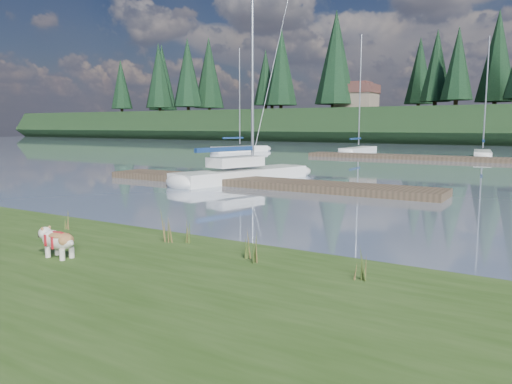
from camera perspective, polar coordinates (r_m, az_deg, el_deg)
The scene contains 21 objects.
ground at distance 40.39m, azimuth 20.95°, elevation 3.40°, with size 200.00×200.00×0.00m, color #7F90A8.
ridge at distance 82.95m, azimuth 26.61°, elevation 6.76°, with size 200.00×20.00×5.00m, color black.
bulldog at distance 9.39m, azimuth -21.68°, elevation -5.09°, with size 0.83×0.37×0.51m.
sailboat_main at distance 24.12m, azimuth -0.50°, elevation 2.36°, with size 3.63×8.57×12.16m.
dock_near at distance 21.96m, azimuth 0.07°, elevation 1.13°, with size 16.00×2.00×0.30m, color #4C3D2C.
dock_far at distance 40.06m, azimuth 23.77°, elevation 3.44°, with size 26.00×2.20×0.30m, color #4C3D2C.
sailboat_bg_0 at distance 49.86m, azimuth -1.30°, elevation 4.99°, with size 3.61×6.97×10.15m.
sailboat_bg_1 at distance 48.74m, azimuth 11.88°, elevation 4.78°, with size 1.47×7.34×11.02m.
sailboat_bg_2 at distance 45.19m, azimuth 24.45°, elevation 4.04°, with size 2.13×6.49×9.77m.
weed_0 at distance 10.03m, azimuth -10.05°, elevation -4.01°, with size 0.17×0.14×0.70m.
weed_1 at distance 9.93m, azimuth -8.01°, elevation -4.69°, with size 0.17×0.14×0.45m.
weed_2 at distance 8.42m, azimuth -0.16°, elevation -6.53°, with size 0.17×0.14×0.57m.
weed_3 at distance 11.86m, azimuth -20.58°, elevation -3.06°, with size 0.17×0.14×0.47m.
weed_4 at distance 8.68m, azimuth -0.46°, elevation -6.23°, with size 0.17×0.14×0.52m.
weed_5 at distance 7.64m, azimuth 11.80°, elevation -8.40°, with size 0.17×0.14×0.50m.
mud_lip at distance 11.20m, azimuth -10.89°, elevation -5.80°, with size 60.00×0.50×0.14m, color #33281C.
conifer_0 at distance 99.31m, azimuth -7.81°, elevation 13.37°, with size 5.72×5.72×14.15m.
conifer_1 at distance 93.91m, azimuth 1.09°, elevation 12.94°, with size 4.40×4.40×11.30m.
conifer_2 at distance 84.80m, azimuth 9.11°, elevation 14.96°, with size 6.60×6.60×16.05m.
conifer_3 at distance 83.94m, azimuth 19.94°, elevation 13.44°, with size 4.84×4.84×12.25m.
house_0 at distance 84.99m, azimuth 11.44°, elevation 10.67°, with size 6.30×5.30×4.65m.
Camera 1 is at (7.39, -9.62, 2.65)m, focal length 35.00 mm.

